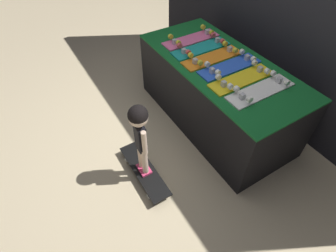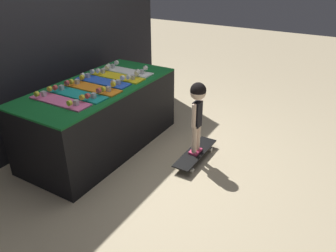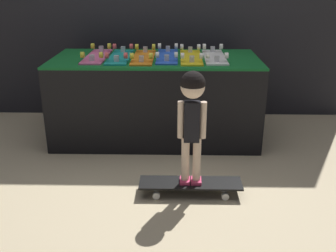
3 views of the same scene
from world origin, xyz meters
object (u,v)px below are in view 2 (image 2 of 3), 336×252
Objects in this scene: skateboard_teal_on_rack at (77,93)px; skateboard_white_on_rack at (127,71)px; skateboard_pink_on_rack at (60,100)px; skateboard_blue_on_rack at (103,81)px; child at (198,105)px; skateboard_on_floor at (195,153)px; skateboard_orange_on_rack at (93,87)px; skateboard_yellow_on_rack at (117,76)px.

skateboard_white_on_rack is at bearing 1.11° from skateboard_teal_on_rack.
skateboard_blue_on_rack is at bearing 0.99° from skateboard_pink_on_rack.
skateboard_teal_on_rack is 1.24m from child.
skateboard_blue_on_rack is at bearing 99.95° from skateboard_on_floor.
skateboard_blue_on_rack is (0.65, 0.01, 0.00)m from skateboard_pink_on_rack.
skateboard_orange_on_rack is at bearing 111.18° from skateboard_on_floor.
skateboard_blue_on_rack is 0.22m from skateboard_yellow_on_rack.
skateboard_orange_on_rack is 1.34m from skateboard_on_floor.
skateboard_blue_on_rack reaches higher than skateboard_on_floor.
skateboard_blue_on_rack is 1.00× the size of skateboard_yellow_on_rack.
child is at bearing -59.59° from skateboard_teal_on_rack.
skateboard_yellow_on_rack is (0.22, -0.04, 0.00)m from skateboard_blue_on_rack.
skateboard_pink_on_rack is at bearing 128.91° from child.
skateboard_orange_on_rack is 1.14m from child.
child is at bearing -91.28° from skateboard_yellow_on_rack.
skateboard_blue_on_rack and skateboard_white_on_rack have the same top height.
skateboard_teal_on_rack is 0.65m from skateboard_yellow_on_rack.
skateboard_blue_on_rack is at bearing 101.11° from child.
child is at bearing -52.25° from skateboard_pink_on_rack.
skateboard_yellow_on_rack is at bearing -174.02° from skateboard_white_on_rack.
skateboard_on_floor is at bearing -52.25° from skateboard_pink_on_rack.
skateboard_pink_on_rack is 0.22m from skateboard_teal_on_rack.
skateboard_white_on_rack is 1.32m from skateboard_on_floor.
child reaches higher than skateboard_orange_on_rack.
skateboard_on_floor is at bearing -80.05° from skateboard_blue_on_rack.
skateboard_orange_on_rack is 1.00× the size of skateboard_blue_on_rack.
child is (0.84, -1.08, -0.13)m from skateboard_pink_on_rack.
child reaches higher than skateboard_pink_on_rack.
skateboard_yellow_on_rack is (0.86, -0.03, 0.00)m from skateboard_pink_on_rack.
skateboard_white_on_rack is (1.08, -0.00, 0.00)m from skateboard_pink_on_rack.
skateboard_on_floor is at bearing 0.00° from child.
child reaches higher than skateboard_teal_on_rack.
skateboard_orange_on_rack is 0.43m from skateboard_yellow_on_rack.
skateboard_orange_on_rack and skateboard_yellow_on_rack have the same top height.
skateboard_blue_on_rack is 1.12m from child.
skateboard_orange_on_rack is at bearing -2.65° from skateboard_teal_on_rack.
skateboard_pink_on_rack is 1.00× the size of skateboard_orange_on_rack.
skateboard_white_on_rack is (0.22, 0.02, 0.00)m from skateboard_yellow_on_rack.
skateboard_teal_on_rack is 0.82× the size of child.
skateboard_teal_on_rack is 0.43m from skateboard_blue_on_rack.
skateboard_pink_on_rack is 0.90× the size of skateboard_on_floor.
child reaches higher than skateboard_blue_on_rack.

